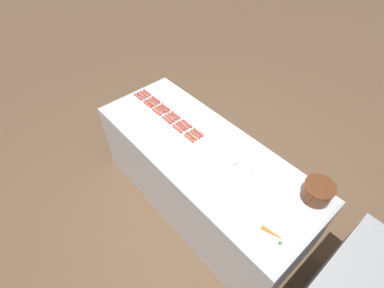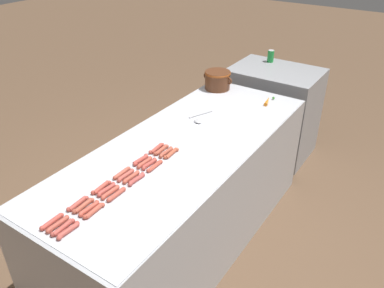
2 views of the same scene
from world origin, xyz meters
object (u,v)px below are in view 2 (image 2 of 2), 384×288
Objects in this scene: hot_dog_3 at (122,173)px; serving_spoon at (199,119)px; hot_dog_12 at (63,228)px; hot_dog_19 at (94,211)px; carrot at (268,101)px; hot_dog_10 at (145,162)px; hot_dog_18 at (68,230)px; hot_dog_16 at (149,164)px; hot_dog_20 at (116,194)px; hot_dog_0 at (52,222)px; hot_dog_17 at (166,152)px; back_cabinet at (272,112)px; hot_dog_6 at (58,224)px; hot_dog_21 at (136,179)px; hot_dog_1 at (78,204)px; hot_dog_11 at (161,150)px; hot_dog_13 at (89,209)px; hot_dog_2 at (101,188)px; hot_dog_5 at (157,148)px; hot_dog_14 at (110,192)px; hot_dog_15 at (131,177)px; hot_dog_23 at (171,153)px; soda_can at (271,56)px; hot_dog_7 at (83,206)px; hot_dog_9 at (126,175)px; hot_dog_22 at (155,166)px; hot_dog_4 at (141,160)px; bean_pot at (218,79)px.

hot_dog_3 is 0.88m from serving_spoon.
hot_dog_19 is at bearing 78.38° from hot_dog_12.
serving_spoon is 0.68m from carrot.
hot_dog_10 is 1.00× the size of hot_dog_18.
hot_dog_16 is 1.00× the size of hot_dog_20.
hot_dog_17 is at bearing 84.68° from hot_dog_0.
back_cabinet is 2.73m from hot_dog_6.
hot_dog_0 and hot_dog_21 have the same top height.
hot_dog_3 is (0.00, 0.35, 0.00)m from hot_dog_1.
hot_dog_11 and hot_dog_13 have the same top height.
hot_dog_11 is at bearing 99.03° from hot_dog_20.
hot_dog_2 is at bearing -123.21° from hot_dog_21.
hot_dog_12 is (0.04, -0.87, 0.00)m from hot_dog_11.
hot_dog_5 is (-0.00, 0.87, 0.00)m from hot_dog_0.
hot_dog_2 is at bearing -89.47° from serving_spoon.
hot_dog_16 is at bearing -65.84° from hot_dog_5.
back_cabinet reaches higher than hot_dog_21.
hot_dog_15 is at bearing 90.00° from hot_dog_14.
hot_dog_23 is 2.02m from soda_can.
soda_can is (-0.10, 2.70, 0.09)m from hot_dog_7.
hot_dog_18 and hot_dog_21 have the same top height.
hot_dog_18 is at bearing -71.18° from hot_dog_2.
hot_dog_10 reaches higher than serving_spoon.
hot_dog_2 and hot_dog_9 have the same top height.
hot_dog_22 is at bearing 64.69° from hot_dog_9.
hot_dog_21 is at bearing -91.14° from hot_dog_22.
hot_dog_23 is at bearing 84.88° from hot_dog_6.
hot_dog_1 is 0.54m from hot_dog_22.
hot_dog_14 is at bearing -86.83° from soda_can.
hot_dog_10 and hot_dog_13 have the same top height.
hot_dog_4 is 0.37m from hot_dog_20.
hot_dog_9 is 1.54m from bean_pot.
hot_dog_11 is 1.00× the size of hot_dog_16.
serving_spoon is 1.48m from soda_can.
hot_dog_7 is 1.00× the size of hot_dog_9.
hot_dog_6 is at bearing -89.80° from hot_dog_11.
hot_dog_4 and hot_dog_23 have the same top height.
hot_dog_14 is (0.08, -0.52, 0.00)m from hot_dog_5.
hot_dog_0 is at bearing -174.47° from hot_dog_6.
hot_dog_9 is 2.37m from soda_can.
hot_dog_20 is (0.04, 0.17, 0.00)m from hot_dog_13.
hot_dog_21 is at bearing 77.41° from hot_dog_0.
hot_dog_15 and hot_dog_23 have the same top height.
hot_dog_1 is at bearing -90.72° from hot_dog_2.
hot_dog_15 is at bearing 66.69° from hot_dog_2.
hot_dog_17 is 0.34m from hot_dog_21.
hot_dog_14 and hot_dog_19 have the same top height.
hot_dog_4 is 0.52m from hot_dog_7.
hot_dog_12 is (0.08, -0.87, 0.00)m from hot_dog_5.
hot_dog_7 and hot_dog_18 have the same top height.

